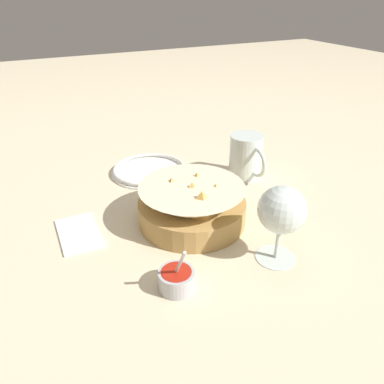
{
  "coord_description": "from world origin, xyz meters",
  "views": [
    {
      "loc": [
        0.56,
        -0.3,
        0.41
      ],
      "look_at": [
        0.01,
        -0.03,
        0.07
      ],
      "focal_mm": 35.0,
      "sensor_mm": 36.0,
      "label": 1
    }
  ],
  "objects_px": {
    "food_basket": "(192,205)",
    "wine_glass": "(282,212)",
    "side_plate": "(149,170)",
    "sauce_cup": "(177,279)",
    "beer_mug": "(246,158)"
  },
  "relations": [
    {
      "from": "wine_glass",
      "to": "side_plate",
      "type": "relative_size",
      "value": 0.74
    },
    {
      "from": "sauce_cup",
      "to": "side_plate",
      "type": "relative_size",
      "value": 0.5
    },
    {
      "from": "beer_mug",
      "to": "side_plate",
      "type": "xyz_separation_m",
      "value": [
        -0.12,
        -0.2,
        -0.04
      ]
    },
    {
      "from": "sauce_cup",
      "to": "wine_glass",
      "type": "bearing_deg",
      "value": 87.14
    },
    {
      "from": "wine_glass",
      "to": "side_plate",
      "type": "distance_m",
      "value": 0.42
    },
    {
      "from": "sauce_cup",
      "to": "wine_glass",
      "type": "relative_size",
      "value": 0.68
    },
    {
      "from": "beer_mug",
      "to": "side_plate",
      "type": "distance_m",
      "value": 0.24
    },
    {
      "from": "sauce_cup",
      "to": "wine_glass",
      "type": "xyz_separation_m",
      "value": [
        0.01,
        0.18,
        0.07
      ]
    },
    {
      "from": "wine_glass",
      "to": "beer_mug",
      "type": "xyz_separation_m",
      "value": [
        -0.28,
        0.12,
        -0.04
      ]
    },
    {
      "from": "sauce_cup",
      "to": "side_plate",
      "type": "distance_m",
      "value": 0.41
    },
    {
      "from": "beer_mug",
      "to": "side_plate",
      "type": "relative_size",
      "value": 0.63
    },
    {
      "from": "food_basket",
      "to": "wine_glass",
      "type": "bearing_deg",
      "value": 25.52
    },
    {
      "from": "food_basket",
      "to": "wine_glass",
      "type": "xyz_separation_m",
      "value": [
        0.16,
        0.08,
        0.06
      ]
    },
    {
      "from": "beer_mug",
      "to": "food_basket",
      "type": "bearing_deg",
      "value": -59.34
    },
    {
      "from": "wine_glass",
      "to": "side_plate",
      "type": "height_order",
      "value": "wine_glass"
    }
  ]
}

